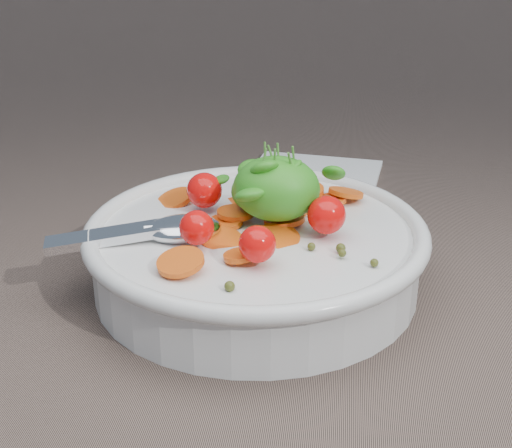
# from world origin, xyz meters

# --- Properties ---
(ground) EXTENTS (6.00, 6.00, 0.00)m
(ground) POSITION_xyz_m (0.00, 0.00, 0.00)
(ground) COLOR #776155
(ground) RESTS_ON ground
(bowl) EXTENTS (0.30, 0.28, 0.12)m
(bowl) POSITION_xyz_m (-0.02, -0.00, 0.03)
(bowl) COLOR white
(bowl) RESTS_ON ground
(napkin) EXTENTS (0.16, 0.15, 0.01)m
(napkin) POSITION_xyz_m (0.01, 0.26, 0.00)
(napkin) COLOR white
(napkin) RESTS_ON ground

